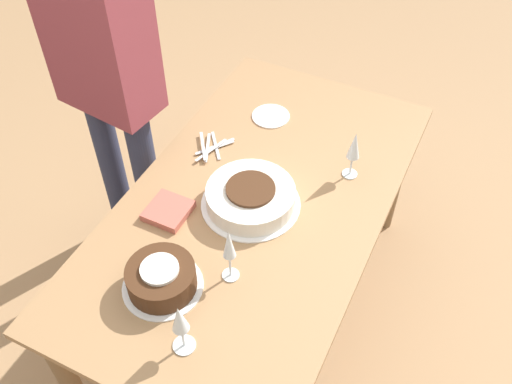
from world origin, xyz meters
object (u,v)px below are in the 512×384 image
object	(u,v)px
cake_front_chocolate	(161,278)
wine_glass_far	(229,247)
wine_glass_extra	(354,147)
wine_glass_near	(180,321)
person_cutting	(102,56)
cake_center_white	(251,197)

from	to	relation	value
cake_front_chocolate	wine_glass_far	world-z (taller)	wine_glass_far
wine_glass_far	wine_glass_extra	world-z (taller)	wine_glass_far
wine_glass_extra	wine_glass_near	bearing A→B (deg)	-12.52
cake_front_chocolate	wine_glass_extra	bearing A→B (deg)	153.77
wine_glass_near	wine_glass_extra	distance (m)	0.93
wine_glass_near	person_cutting	distance (m)	1.09
wine_glass_near	person_cutting	xyz separation A→B (m)	(-0.75, -0.77, 0.20)
cake_center_white	wine_glass_far	size ratio (longest dim) A/B	1.61
cake_center_white	person_cutting	xyz separation A→B (m)	(-0.15, -0.70, 0.30)
cake_center_white	wine_glass_extra	world-z (taller)	wine_glass_extra
cake_front_chocolate	wine_glass_near	xyz separation A→B (m)	(0.15, 0.17, 0.10)
cake_center_white	cake_front_chocolate	xyz separation A→B (m)	(0.45, -0.10, 0.01)
cake_front_chocolate	wine_glass_far	xyz separation A→B (m)	(-0.13, 0.18, 0.11)
cake_center_white	wine_glass_extra	distance (m)	0.42
wine_glass_near	cake_front_chocolate	bearing A→B (deg)	-131.48
wine_glass_near	person_cutting	world-z (taller)	person_cutting
cake_front_chocolate	person_cutting	distance (m)	0.90
cake_center_white	wine_glass_near	size ratio (longest dim) A/B	1.76
wine_glass_near	wine_glass_extra	size ratio (longest dim) A/B	1.00
cake_front_chocolate	wine_glass_extra	xyz separation A→B (m)	(-0.75, 0.37, 0.09)
wine_glass_far	person_cutting	xyz separation A→B (m)	(-0.46, -0.78, 0.19)
wine_glass_near	wine_glass_extra	world-z (taller)	same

